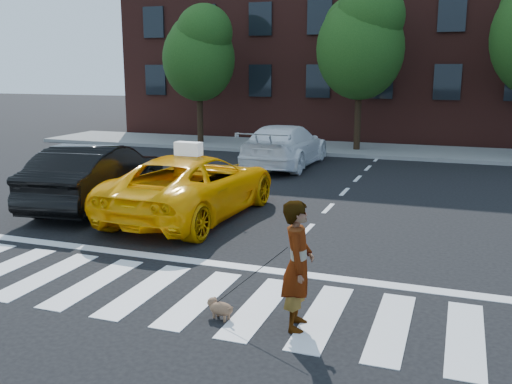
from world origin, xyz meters
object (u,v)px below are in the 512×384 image
(tree_left, at_px, (199,50))
(black_sedan, at_px, (97,175))
(tree_mid, at_px, (361,38))
(white_suv, at_px, (285,146))
(dog, at_px, (219,308))
(woman, at_px, (298,265))
(taxi, at_px, (193,185))

(tree_left, xyz_separation_m, black_sedan, (2.71, -12.18, -3.61))
(tree_mid, height_order, black_sedan, tree_mid)
(white_suv, bearing_deg, dog, 103.13)
(tree_left, relative_size, woman, 3.51)
(tree_mid, relative_size, woman, 3.83)
(dog, bearing_deg, tree_left, 135.45)
(tree_mid, bearing_deg, taxi, -98.95)
(woman, bearing_deg, taxi, 28.90)
(black_sedan, bearing_deg, woman, 136.09)
(tree_mid, xyz_separation_m, dog, (1.05, -17.56, -4.68))
(tree_left, bearing_deg, white_suv, -38.79)
(tree_left, xyz_separation_m, taxi, (5.57, -12.28, -3.66))
(dog, bearing_deg, woman, 24.56)
(tree_left, relative_size, black_sedan, 1.28)
(tree_mid, height_order, taxi, tree_mid)
(black_sedan, height_order, white_suv, black_sedan)
(tree_left, relative_size, dog, 13.22)
(tree_left, distance_m, tree_mid, 7.51)
(tree_left, xyz_separation_m, woman, (9.71, -17.46, -3.51))
(taxi, relative_size, dog, 11.38)
(tree_mid, height_order, woman, tree_mid)
(white_suv, height_order, woman, woman)
(black_sedan, xyz_separation_m, white_suv, (2.86, 7.71, -0.05))
(tree_left, distance_m, black_sedan, 12.99)
(black_sedan, height_order, woman, woman)
(dog, bearing_deg, tree_mid, 112.91)
(tree_mid, relative_size, dog, 14.44)
(white_suv, height_order, dog, white_suv)
(tree_left, xyz_separation_m, white_suv, (5.57, -4.47, -3.65))
(white_suv, xyz_separation_m, woman, (4.14, -12.98, 0.14))
(black_sedan, bearing_deg, taxi, 171.16)
(tree_left, height_order, taxi, tree_left)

